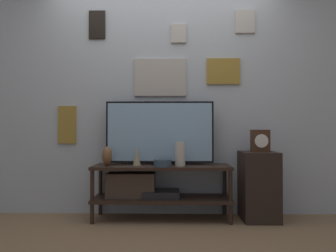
{
  "coord_description": "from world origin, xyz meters",
  "views": [
    {
      "loc": [
        0.12,
        -3.1,
        0.9
      ],
      "look_at": [
        0.06,
        0.25,
        0.95
      ],
      "focal_mm": 35.0,
      "sensor_mm": 36.0,
      "label": 1
    }
  ],
  "objects_px": {
    "television": "(160,132)",
    "vase_urn_stoneware": "(107,156)",
    "mantel_clock": "(260,141)",
    "vase_wide_bowl": "(162,163)",
    "vase_slim_bronze": "(137,156)",
    "vase_tall_ceramic": "(180,154)"
  },
  "relations": [
    {
      "from": "vase_urn_stoneware",
      "to": "vase_tall_ceramic",
      "type": "xyz_separation_m",
      "value": [
        0.74,
        -0.02,
        0.02
      ]
    },
    {
      "from": "mantel_clock",
      "to": "vase_urn_stoneware",
      "type": "bearing_deg",
      "value": -178.49
    },
    {
      "from": "television",
      "to": "vase_wide_bowl",
      "type": "bearing_deg",
      "value": -80.62
    },
    {
      "from": "television",
      "to": "mantel_clock",
      "type": "height_order",
      "value": "television"
    },
    {
      "from": "vase_slim_bronze",
      "to": "vase_urn_stoneware",
      "type": "bearing_deg",
      "value": -172.39
    },
    {
      "from": "television",
      "to": "vase_urn_stoneware",
      "type": "bearing_deg",
      "value": -165.36
    },
    {
      "from": "vase_slim_bronze",
      "to": "mantel_clock",
      "type": "height_order",
      "value": "mantel_clock"
    },
    {
      "from": "television",
      "to": "vase_slim_bronze",
      "type": "distance_m",
      "value": 0.35
    },
    {
      "from": "vase_wide_bowl",
      "to": "television",
      "type": "bearing_deg",
      "value": 99.38
    },
    {
      "from": "vase_urn_stoneware",
      "to": "vase_tall_ceramic",
      "type": "distance_m",
      "value": 0.74
    },
    {
      "from": "television",
      "to": "mantel_clock",
      "type": "distance_m",
      "value": 1.04
    },
    {
      "from": "vase_urn_stoneware",
      "to": "vase_tall_ceramic",
      "type": "height_order",
      "value": "vase_tall_ceramic"
    },
    {
      "from": "vase_urn_stoneware",
      "to": "vase_wide_bowl",
      "type": "distance_m",
      "value": 0.57
    },
    {
      "from": "mantel_clock",
      "to": "television",
      "type": "bearing_deg",
      "value": 174.62
    },
    {
      "from": "television",
      "to": "vase_wide_bowl",
      "type": "distance_m",
      "value": 0.38
    },
    {
      "from": "vase_urn_stoneware",
      "to": "vase_slim_bronze",
      "type": "xyz_separation_m",
      "value": [
        0.3,
        0.04,
        -0.0
      ]
    },
    {
      "from": "mantel_clock",
      "to": "vase_slim_bronze",
      "type": "bearing_deg",
      "value": -179.94
    },
    {
      "from": "vase_tall_ceramic",
      "to": "vase_slim_bronze",
      "type": "xyz_separation_m",
      "value": [
        -0.44,
        0.06,
        -0.03
      ]
    },
    {
      "from": "vase_urn_stoneware",
      "to": "vase_wide_bowl",
      "type": "xyz_separation_m",
      "value": [
        0.56,
        -0.08,
        -0.06
      ]
    },
    {
      "from": "vase_tall_ceramic",
      "to": "vase_wide_bowl",
      "type": "distance_m",
      "value": 0.21
    },
    {
      "from": "vase_urn_stoneware",
      "to": "vase_slim_bronze",
      "type": "distance_m",
      "value": 0.3
    },
    {
      "from": "mantel_clock",
      "to": "vase_tall_ceramic",
      "type": "bearing_deg",
      "value": -176.0
    }
  ]
}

